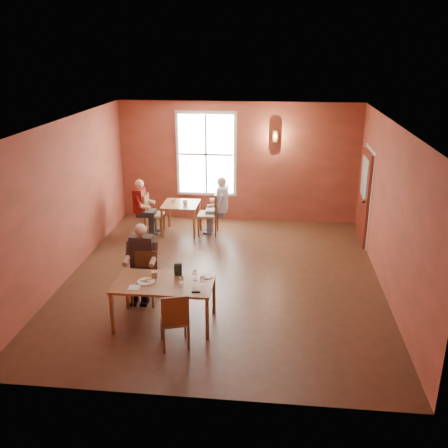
# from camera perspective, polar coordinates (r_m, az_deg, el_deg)

# --- Properties ---
(ground) EXTENTS (6.00, 7.00, 0.01)m
(ground) POSITION_cam_1_polar(r_m,az_deg,el_deg) (9.76, -0.13, -6.21)
(ground) COLOR brown
(ground) RESTS_ON ground
(wall_back) EXTENTS (6.00, 0.04, 3.00)m
(wall_back) POSITION_cam_1_polar(r_m,az_deg,el_deg) (12.56, 1.63, 7.03)
(wall_back) COLOR brown
(wall_back) RESTS_ON ground
(wall_front) EXTENTS (6.00, 0.04, 3.00)m
(wall_front) POSITION_cam_1_polar(r_m,az_deg,el_deg) (5.99, -3.84, -7.94)
(wall_front) COLOR brown
(wall_front) RESTS_ON ground
(wall_left) EXTENTS (0.04, 7.00, 3.00)m
(wall_left) POSITION_cam_1_polar(r_m,az_deg,el_deg) (9.97, -17.56, 2.67)
(wall_left) COLOR brown
(wall_left) RESTS_ON ground
(wall_right) EXTENTS (0.04, 7.00, 3.00)m
(wall_right) POSITION_cam_1_polar(r_m,az_deg,el_deg) (9.37, 18.43, 1.50)
(wall_right) COLOR brown
(wall_right) RESTS_ON ground
(ceiling) EXTENTS (6.00, 7.00, 0.04)m
(ceiling) POSITION_cam_1_polar(r_m,az_deg,el_deg) (8.86, -0.14, 11.50)
(ceiling) COLOR white
(ceiling) RESTS_ON wall_back
(window) EXTENTS (1.36, 0.10, 1.96)m
(window) POSITION_cam_1_polar(r_m,az_deg,el_deg) (12.56, -2.06, 7.96)
(window) COLOR white
(window) RESTS_ON wall_back
(door) EXTENTS (0.12, 1.04, 2.10)m
(door) POSITION_cam_1_polar(r_m,az_deg,el_deg) (11.65, 15.71, 2.96)
(door) COLOR maroon
(door) RESTS_ON ground
(wall_sconce) EXTENTS (0.16, 0.16, 0.28)m
(wall_sconce) POSITION_cam_1_polar(r_m,az_deg,el_deg) (12.29, 5.87, 9.98)
(wall_sconce) COLOR brown
(wall_sconce) RESTS_ON wall_back
(main_table) EXTENTS (1.57, 0.89, 0.74)m
(main_table) POSITION_cam_1_polar(r_m,az_deg,el_deg) (8.18, -6.79, -8.92)
(main_table) COLOR brown
(main_table) RESTS_ON ground
(chair_diner_main) EXTENTS (0.40, 0.40, 0.91)m
(chair_diner_main) POSITION_cam_1_polar(r_m,az_deg,el_deg) (8.82, -9.08, -6.20)
(chair_diner_main) COLOR brown
(chair_diner_main) RESTS_ON ground
(diner_main) EXTENTS (0.53, 0.53, 1.33)m
(diner_main) POSITION_cam_1_polar(r_m,az_deg,el_deg) (8.70, -9.20, -5.04)
(diner_main) COLOR #36261D
(diner_main) RESTS_ON ground
(chair_empty) EXTENTS (0.51, 0.51, 0.91)m
(chair_empty) POSITION_cam_1_polar(r_m,az_deg,el_deg) (7.57, -5.71, -10.69)
(chair_empty) COLOR brown
(chair_empty) RESTS_ON ground
(plate_food) EXTENTS (0.36, 0.36, 0.04)m
(plate_food) POSITION_cam_1_polar(r_m,az_deg,el_deg) (8.03, -8.89, -6.48)
(plate_food) COLOR silver
(plate_food) RESTS_ON main_table
(sandwich) EXTENTS (0.11, 0.10, 0.10)m
(sandwich) POSITION_cam_1_polar(r_m,az_deg,el_deg) (8.12, -7.98, -5.88)
(sandwich) COLOR tan
(sandwich) RESTS_ON main_table
(goblet_a) EXTENTS (0.10, 0.10, 0.18)m
(goblet_a) POSITION_cam_1_polar(r_m,az_deg,el_deg) (7.98, -3.37, -5.86)
(goblet_a) COLOR white
(goblet_a) RESTS_ON main_table
(goblet_b) EXTENTS (0.08, 0.08, 0.19)m
(goblet_b) POSITION_cam_1_polar(r_m,az_deg,el_deg) (7.77, -2.46, -6.59)
(goblet_b) COLOR white
(goblet_b) RESTS_ON main_table
(goblet_c) EXTENTS (0.09, 0.09, 0.19)m
(goblet_c) POSITION_cam_1_polar(r_m,az_deg,el_deg) (7.78, -4.90, -6.57)
(goblet_c) COLOR white
(goblet_c) RESTS_ON main_table
(menu_stand) EXTENTS (0.13, 0.08, 0.20)m
(menu_stand) POSITION_cam_1_polar(r_m,az_deg,el_deg) (8.16, -5.27, -5.24)
(menu_stand) COLOR black
(menu_stand) RESTS_ON main_table
(knife) EXTENTS (0.19, 0.08, 0.00)m
(knife) POSITION_cam_1_polar(r_m,az_deg,el_deg) (7.82, -7.59, -7.33)
(knife) COLOR silver
(knife) RESTS_ON main_table
(napkin) EXTENTS (0.18, 0.18, 0.01)m
(napkin) POSITION_cam_1_polar(r_m,az_deg,el_deg) (7.90, -10.23, -7.15)
(napkin) COLOR white
(napkin) RESTS_ON main_table
(side_plate) EXTENTS (0.22, 0.22, 0.01)m
(side_plate) POSITION_cam_1_polar(r_m,az_deg,el_deg) (8.12, -1.87, -6.02)
(side_plate) COLOR silver
(side_plate) RESTS_ON main_table
(sunglasses) EXTENTS (0.14, 0.07, 0.02)m
(sunglasses) POSITION_cam_1_polar(r_m,az_deg,el_deg) (7.65, -3.24, -7.76)
(sunglasses) COLOR black
(sunglasses) RESTS_ON main_table
(second_table) EXTENTS (0.83, 0.83, 0.74)m
(second_table) POSITION_cam_1_polar(r_m,az_deg,el_deg) (11.96, -4.92, 0.66)
(second_table) COLOR brown
(second_table) RESTS_ON ground
(chair_diner_white) EXTENTS (0.45, 0.45, 1.02)m
(chair_diner_white) POSITION_cam_1_polar(r_m,az_deg,el_deg) (11.81, -1.84, 1.21)
(chair_diner_white) COLOR #51331A
(chair_diner_white) RESTS_ON ground
(diner_white) EXTENTS (0.53, 0.53, 1.33)m
(diner_white) POSITION_cam_1_polar(r_m,az_deg,el_deg) (11.76, -1.70, 1.92)
(diner_white) COLOR silver
(diner_white) RESTS_ON ground
(chair_diner_maroon) EXTENTS (0.41, 0.41, 0.93)m
(chair_diner_maroon) POSITION_cam_1_polar(r_m,az_deg,el_deg) (12.07, -7.96, 1.21)
(chair_diner_maroon) COLOR #46250E
(chair_diner_maroon) RESTS_ON ground
(diner_maroon) EXTENTS (0.51, 0.51, 1.27)m
(diner_maroon) POSITION_cam_1_polar(r_m,az_deg,el_deg) (12.02, -8.14, 1.98)
(diner_maroon) COLOR #510F18
(diner_maroon) RESTS_ON ground
(cup_a) EXTENTS (0.17, 0.17, 0.10)m
(cup_a) POSITION_cam_1_polar(r_m,az_deg,el_deg) (11.74, -4.46, 2.44)
(cup_a) COLOR white
(cup_a) RESTS_ON second_table
(cup_b) EXTENTS (0.13, 0.13, 0.10)m
(cup_b) POSITION_cam_1_polar(r_m,az_deg,el_deg) (11.95, -5.75, 2.71)
(cup_b) COLOR silver
(cup_b) RESTS_ON second_table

